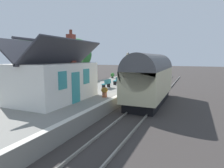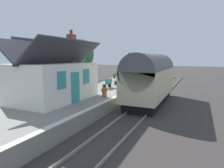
% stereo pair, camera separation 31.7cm
% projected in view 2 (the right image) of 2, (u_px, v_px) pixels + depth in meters
% --- Properties ---
extents(ground_plane, '(160.00, 160.00, 0.00)m').
position_uv_depth(ground_plane, '(138.00, 103.00, 16.98)').
color(ground_plane, '#383330').
extents(platform, '(32.00, 6.47, 0.91)m').
position_uv_depth(platform, '(96.00, 94.00, 18.67)').
color(platform, gray).
rests_on(platform, ground).
extents(platform_edge_coping, '(32.00, 0.36, 0.02)m').
position_uv_depth(platform_edge_coping, '(126.00, 92.00, 17.35)').
color(platform_edge_coping, beige).
rests_on(platform_edge_coping, platform).
extents(rail_near, '(52.00, 0.08, 0.14)m').
position_uv_depth(rail_near, '(157.00, 104.00, 16.31)').
color(rail_near, gray).
rests_on(rail_near, ground).
extents(rail_far, '(52.00, 0.08, 0.14)m').
position_uv_depth(rail_far, '(140.00, 103.00, 16.90)').
color(rail_far, gray).
rests_on(rail_far, ground).
extents(train, '(8.90, 2.73, 4.32)m').
position_uv_depth(train, '(151.00, 78.00, 16.80)').
color(train, black).
rests_on(train, ground).
extents(station_building, '(6.66, 3.98, 5.27)m').
position_uv_depth(station_building, '(55.00, 80.00, 14.05)').
color(station_building, white).
rests_on(station_building, platform).
extents(bench_mid_platform, '(1.41, 0.47, 0.88)m').
position_uv_depth(bench_mid_platform, '(108.00, 83.00, 19.54)').
color(bench_mid_platform, '#26727F').
rests_on(bench_mid_platform, platform).
extents(bench_platform_end, '(1.42, 0.50, 0.88)m').
position_uv_depth(bench_platform_end, '(127.00, 78.00, 25.35)').
color(bench_platform_end, '#26727F').
rests_on(bench_platform_end, platform).
extents(bench_near_building, '(1.42, 0.50, 0.88)m').
position_uv_depth(bench_near_building, '(118.00, 80.00, 22.28)').
color(bench_near_building, '#26727F').
rests_on(bench_near_building, platform).
extents(bench_by_lamp, '(1.40, 0.44, 0.88)m').
position_uv_depth(bench_by_lamp, '(135.00, 76.00, 28.18)').
color(bench_by_lamp, '#26727F').
rests_on(bench_by_lamp, platform).
extents(planter_by_door, '(0.54, 0.54, 0.88)m').
position_uv_depth(planter_by_door, '(76.00, 84.00, 19.34)').
color(planter_by_door, teal).
rests_on(planter_by_door, platform).
extents(planter_corner_building, '(0.39, 0.39, 0.74)m').
position_uv_depth(planter_corner_building, '(125.00, 77.00, 26.94)').
color(planter_corner_building, teal).
rests_on(planter_corner_building, platform).
extents(planter_edge_near, '(0.63, 0.63, 0.93)m').
position_uv_depth(planter_edge_near, '(129.00, 81.00, 21.67)').
color(planter_edge_near, gray).
rests_on(planter_edge_near, platform).
extents(planter_bench_left, '(0.59, 0.59, 0.80)m').
position_uv_depth(planter_bench_left, '(114.00, 75.00, 29.18)').
color(planter_bench_left, black).
rests_on(planter_bench_left, platform).
extents(planter_under_sign, '(0.53, 0.53, 0.79)m').
position_uv_depth(planter_under_sign, '(104.00, 91.00, 15.10)').
color(planter_under_sign, '#9E5138').
rests_on(planter_under_sign, platform).
extents(lamp_post_platform, '(0.32, 0.50, 3.62)m').
position_uv_depth(lamp_post_platform, '(129.00, 63.00, 19.92)').
color(lamp_post_platform, black).
rests_on(lamp_post_platform, platform).
extents(station_sign_board, '(0.96, 0.06, 1.57)m').
position_uv_depth(station_sign_board, '(147.00, 72.00, 25.68)').
color(station_sign_board, black).
rests_on(station_sign_board, platform).
extents(tree_behind_building, '(5.10, 4.70, 6.99)m').
position_uv_depth(tree_behind_building, '(79.00, 54.00, 31.13)').
color(tree_behind_building, '#4C3828').
rests_on(tree_behind_building, ground).
extents(tree_far_left, '(3.37, 3.16, 6.48)m').
position_uv_depth(tree_far_left, '(30.00, 53.00, 25.33)').
color(tree_far_left, '#4C3828').
rests_on(tree_far_left, ground).
extents(tree_distant, '(3.86, 3.38, 5.85)m').
position_uv_depth(tree_distant, '(73.00, 57.00, 27.72)').
color(tree_distant, '#4C3828').
rests_on(tree_distant, ground).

